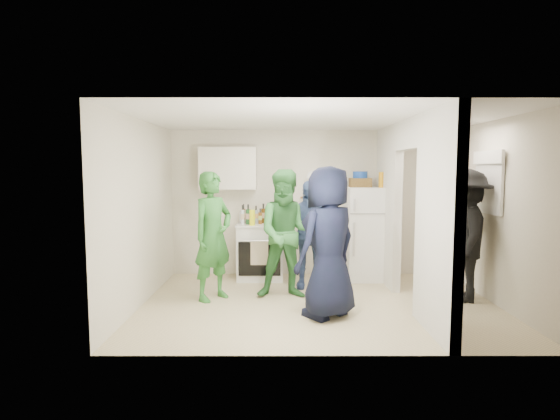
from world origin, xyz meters
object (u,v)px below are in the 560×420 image
(person_navy, at_px, (328,242))
(blue_bowl, at_px, (360,175))
(stove, at_px, (260,251))
(person_nook, at_px, (465,235))
(person_denim, at_px, (309,234))
(fridge, at_px, (366,233))
(wicker_basket, at_px, (360,183))
(person_green_left, at_px, (213,236))
(person_green_center, at_px, (288,234))
(yellow_cup_stack_top, at_px, (381,180))

(person_navy, bearing_deg, blue_bowl, -152.51)
(stove, bearing_deg, person_nook, -22.85)
(person_navy, bearing_deg, person_denim, -125.11)
(fridge, relative_size, blue_bowl, 6.41)
(wicker_basket, bearing_deg, fridge, -26.57)
(wicker_basket, height_order, person_nook, person_nook)
(person_denim, height_order, person_nook, person_nook)
(blue_bowl, height_order, person_green_left, person_green_left)
(person_green_center, xyz_separation_m, person_denim, (0.33, 0.52, -0.08))
(person_navy, bearing_deg, person_nook, 157.35)
(wicker_basket, relative_size, person_green_left, 0.19)
(fridge, height_order, person_navy, person_navy)
(stove, height_order, person_nook, person_nook)
(stove, distance_m, fridge, 1.78)
(stove, height_order, person_green_center, person_green_center)
(yellow_cup_stack_top, distance_m, person_nook, 1.61)
(yellow_cup_stack_top, bearing_deg, person_green_center, -148.58)
(blue_bowl, relative_size, person_navy, 0.13)
(person_nook, bearing_deg, fridge, -115.07)
(person_navy, bearing_deg, person_green_left, -67.27)
(person_denim, distance_m, person_navy, 1.36)
(fridge, distance_m, yellow_cup_stack_top, 0.93)
(wicker_basket, xyz_separation_m, person_denim, (-0.89, -0.57, -0.78))
(stove, distance_m, wicker_basket, 2.02)
(wicker_basket, distance_m, person_green_left, 2.66)
(person_green_center, bearing_deg, person_navy, -61.59)
(stove, height_order, person_navy, person_navy)
(person_green_left, distance_m, person_green_center, 1.05)
(person_denim, bearing_deg, blue_bowl, 41.93)
(stove, distance_m, person_green_left, 1.39)
(fridge, bearing_deg, stove, 179.02)
(stove, xyz_separation_m, fridge, (1.76, -0.03, 0.30))
(wicker_basket, height_order, yellow_cup_stack_top, yellow_cup_stack_top)
(stove, height_order, person_green_left, person_green_left)
(person_green_left, bearing_deg, person_denim, -26.65)
(stove, distance_m, person_green_center, 1.24)
(fridge, bearing_deg, wicker_basket, 153.43)
(fridge, relative_size, person_denim, 0.92)
(person_nook, bearing_deg, wicker_basket, -113.85)
(yellow_cup_stack_top, bearing_deg, blue_bowl, 154.89)
(blue_bowl, height_order, person_navy, person_navy)
(blue_bowl, height_order, yellow_cup_stack_top, blue_bowl)
(person_green_left, xyz_separation_m, person_nook, (3.51, -0.06, 0.02))
(yellow_cup_stack_top, xyz_separation_m, person_navy, (-1.05, -1.77, -0.73))
(yellow_cup_stack_top, xyz_separation_m, person_denim, (-1.21, -0.42, -0.83))
(person_green_left, bearing_deg, yellow_cup_stack_top, -28.79)
(wicker_basket, bearing_deg, person_navy, -110.91)
(person_green_left, distance_m, person_denim, 1.51)
(fridge, height_order, person_denim, person_denim)
(stove, height_order, blue_bowl, blue_bowl)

